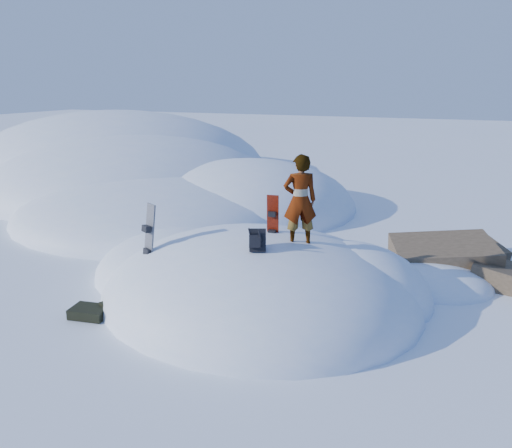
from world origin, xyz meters
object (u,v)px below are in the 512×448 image
at_px(snowboard_red, 273,225).
at_px(backpack, 257,240).
at_px(snowboard_dark, 148,243).
at_px(person, 300,200).

xyz_separation_m(snowboard_red, backpack, (0.10, -1.08, -0.01)).
distance_m(snowboard_dark, person, 3.33).
height_order(snowboard_red, person, person).
distance_m(snowboard_red, person, 0.98).
bearing_deg(person, snowboard_dark, -12.39).
bearing_deg(snowboard_dark, snowboard_red, 53.86).
height_order(backpack, person, person).
relative_size(snowboard_red, person, 0.73).
bearing_deg(person, snowboard_red, -50.25).
relative_size(backpack, person, 0.29).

